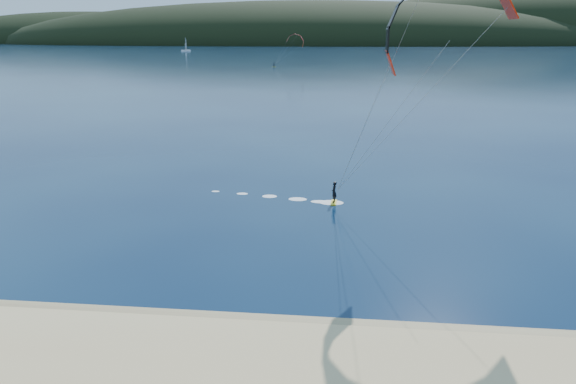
{
  "coord_description": "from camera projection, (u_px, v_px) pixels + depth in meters",
  "views": [
    {
      "loc": [
        6.58,
        -17.15,
        13.05
      ],
      "look_at": [
        3.71,
        10.0,
        5.0
      ],
      "focal_mm": 33.5,
      "sensor_mm": 36.0,
      "label": 1
    }
  ],
  "objects": [
    {
      "name": "wet_sand",
      "position": [
        196.0,
        325.0,
        24.99
      ],
      "size": [
        220.0,
        2.5,
        0.1
      ],
      "color": "#947D56",
      "rests_on": "ground"
    },
    {
      "name": "headland",
      "position": [
        342.0,
        44.0,
        731.54
      ],
      "size": [
        1200.0,
        310.0,
        140.0
      ],
      "color": "black",
      "rests_on": "ground"
    },
    {
      "name": "kitesurfer_near",
      "position": [
        443.0,
        47.0,
        33.99
      ],
      "size": [
        22.22,
        8.41,
        16.51
      ],
      "color": "yellow",
      "rests_on": "ground"
    },
    {
      "name": "kitesurfer_far",
      "position": [
        295.0,
        43.0,
        214.81
      ],
      "size": [
        13.52,
        5.16,
        13.11
      ],
      "color": "yellow",
      "rests_on": "ground"
    },
    {
      "name": "sailboat",
      "position": [
        186.0,
        50.0,
        421.39
      ],
      "size": [
        7.68,
        4.87,
        10.7
      ],
      "color": "white",
      "rests_on": "ground"
    }
  ]
}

